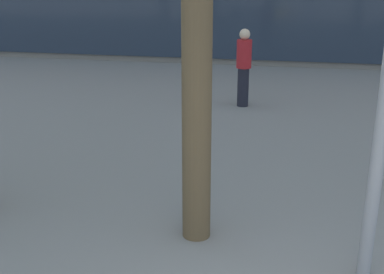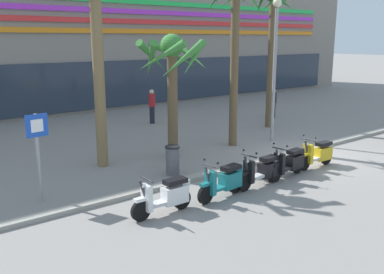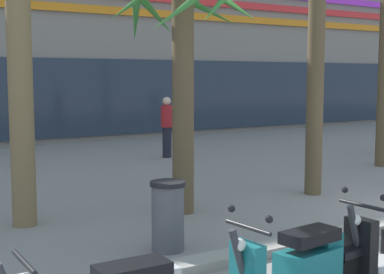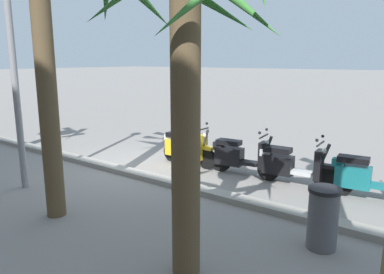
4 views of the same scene
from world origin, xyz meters
name	(u,v)px [view 1 (image 1 of 4)]	position (x,y,z in m)	size (l,w,h in m)	color
pedestrian_by_palm_tree	(244,66)	(-1.07, 9.03, 0.94)	(0.34, 0.34, 1.76)	black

